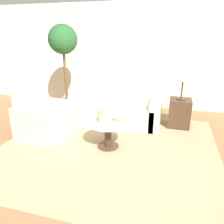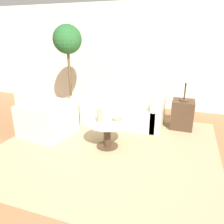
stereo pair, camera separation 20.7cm
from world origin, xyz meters
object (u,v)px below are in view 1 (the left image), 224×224
coffee_table (108,131)px  table_lamp (184,75)px  armchair (43,120)px  book_stack (109,126)px  sofa_main (118,108)px  bowl (118,119)px  vase (101,116)px  potted_plant (64,52)px

coffee_table → table_lamp: table_lamp is taller
armchair → book_stack: 1.44m
sofa_main → table_lamp: table_lamp is taller
armchair → bowl: bearing=-82.0°
coffee_table → bowl: (0.13, 0.15, 0.18)m
sofa_main → vase: size_ratio=7.67×
armchair → vase: (1.21, -0.18, 0.28)m
table_lamp → armchair: bearing=-155.8°
table_lamp → book_stack: size_ratio=2.38×
coffee_table → book_stack: size_ratio=2.54×
sofa_main → book_stack: bearing=-81.6°
armchair → table_lamp: (2.50, 1.12, 0.78)m
armchair → vase: bearing=-90.9°
book_stack → vase: bearing=114.1°
coffee_table → bowl: bowl is taller
armchair → bowl: armchair is taller
potted_plant → book_stack: 2.40m
sofa_main → coffee_table: (0.14, -1.25, -0.00)m
vase → bowl: size_ratio=1.48×
coffee_table → vase: vase is taller
bowl → potted_plant: bearing=141.8°
armchair → potted_plant: 1.71m
coffee_table → table_lamp: bearing=47.1°
vase → potted_plant: bearing=133.0°
bowl → book_stack: 0.34m
armchair → book_stack: size_ratio=3.70×
potted_plant → book_stack: bearing=-46.1°
sofa_main → table_lamp: size_ratio=2.98×
potted_plant → bowl: bearing=-38.2°
potted_plant → bowl: (1.58, -1.24, -0.98)m
book_stack → table_lamp: bearing=25.2°
table_lamp → potted_plant: (-2.62, 0.13, 0.37)m
armchair → bowl: (1.45, 0.01, 0.18)m
sofa_main → book_stack: size_ratio=7.11×
armchair → book_stack: bearing=-95.6°
bowl → table_lamp: bearing=46.8°
vase → coffee_table: bearing=19.6°
sofa_main → vase: bearing=-88.8°
coffee_table → sofa_main: bearing=96.4°
bowl → book_stack: bearing=-99.8°
vase → book_stack: bearing=-38.3°
armchair → potted_plant: (-0.12, 1.25, 1.16)m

